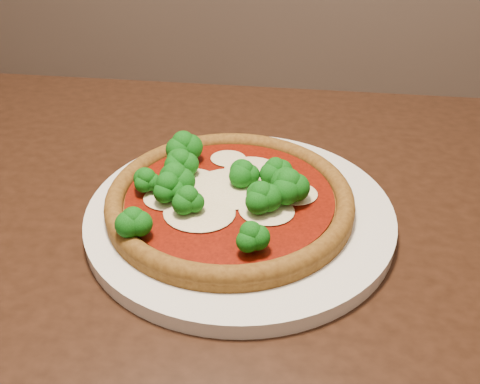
# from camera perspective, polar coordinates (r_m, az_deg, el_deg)

# --- Properties ---
(dining_table) EXTENTS (1.15, 0.95, 0.75)m
(dining_table) POSITION_cam_1_polar(r_m,az_deg,el_deg) (0.65, -5.25, -12.44)
(dining_table) COLOR black
(dining_table) RESTS_ON floor
(plate) EXTENTS (0.35, 0.35, 0.02)m
(plate) POSITION_cam_1_polar(r_m,az_deg,el_deg) (0.62, 0.00, -2.38)
(plate) COLOR white
(plate) RESTS_ON dining_table
(pizza) EXTENTS (0.28, 0.28, 0.06)m
(pizza) POSITION_cam_1_polar(r_m,az_deg,el_deg) (0.60, -1.51, -0.23)
(pizza) COLOR brown
(pizza) RESTS_ON plate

